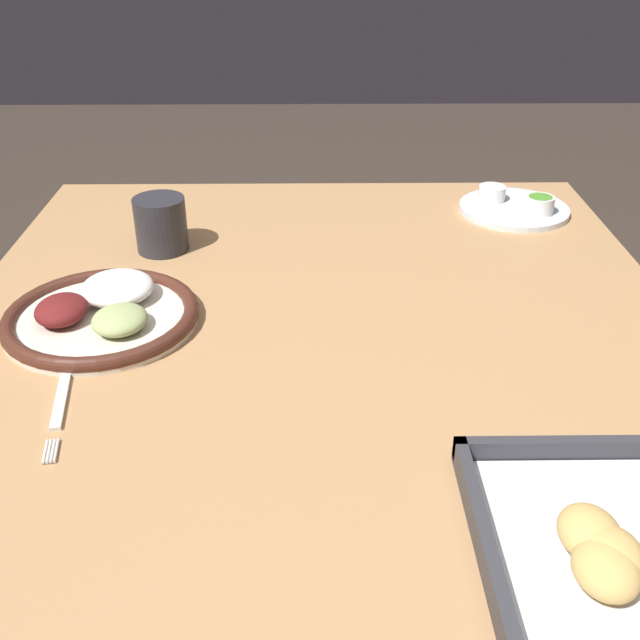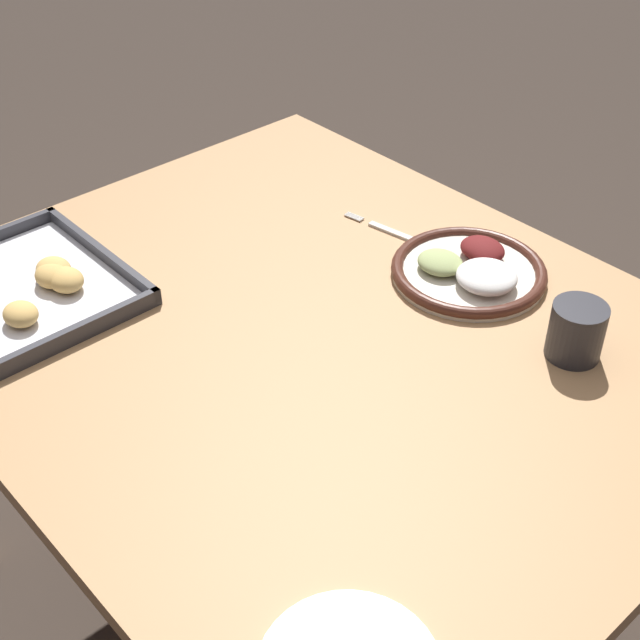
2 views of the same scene
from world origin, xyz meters
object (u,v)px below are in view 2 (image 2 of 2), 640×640
Objects in this scene: baking_tray at (29,288)px; drinking_cup at (576,331)px; fork at (396,233)px; dinner_plate at (470,270)px.

drinking_cup is at bearing -142.19° from baking_tray.
baking_tray reaches higher than fork.
dinner_plate is at bearing -128.10° from baking_tray.
fork is at bearing -6.65° from drinking_cup.
dinner_plate is 2.98× the size of drinking_cup.
fork is 0.61m from baking_tray.
drinking_cup is (-0.40, 0.05, 0.04)m from fork.
fork is at bearing -115.15° from baking_tray.
dinner_plate is at bearing 168.37° from fork.
dinner_plate is 0.74× the size of baking_tray.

